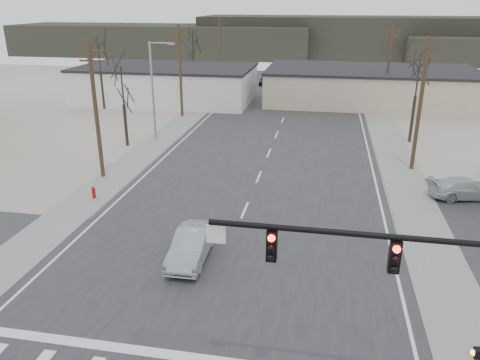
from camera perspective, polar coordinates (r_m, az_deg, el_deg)
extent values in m
plane|color=beige|center=(22.63, -3.01, -12.12)|extent=(140.00, 140.00, 0.00)
cube|color=#272629|center=(35.89, 2.53, 0.91)|extent=(18.00, 110.00, 0.05)
cube|color=#272629|center=(22.62, -3.02, -12.07)|extent=(90.00, 10.00, 0.04)
cube|color=gray|center=(43.09, -10.62, 4.04)|extent=(3.00, 90.00, 0.06)
cube|color=gray|center=(40.76, 18.50, 2.31)|extent=(3.00, 90.00, 0.06)
cylinder|color=black|center=(13.69, 13.63, -6.39)|extent=(8.40, 0.18, 0.18)
cube|color=black|center=(14.11, 18.33, -8.81)|extent=(0.32, 0.30, 1.00)
cube|color=black|center=(14.00, 3.91, -7.93)|extent=(0.32, 0.30, 1.00)
sphere|color=#FF0C05|center=(13.81, 18.57, -8.00)|extent=(0.22, 0.22, 0.22)
sphere|color=#FF0C05|center=(13.70, 3.85, -7.10)|extent=(0.22, 0.22, 0.22)
cube|color=silver|center=(14.16, -2.96, -6.62)|extent=(0.60, 0.04, 0.60)
cube|color=black|center=(16.38, 27.12, -18.30)|extent=(0.30, 0.25, 0.30)
sphere|color=#FF5905|center=(16.33, 26.59, -18.31)|extent=(0.18, 0.18, 0.18)
cylinder|color=#A50C0C|center=(32.55, -17.39, -1.63)|extent=(0.24, 0.24, 0.70)
sphere|color=#A50C0C|center=(32.41, -17.47, -0.98)|extent=(0.24, 0.24, 0.24)
cube|color=silver|center=(62.76, -8.94, 11.39)|extent=(22.00, 12.00, 4.20)
cube|color=black|center=(62.43, -9.06, 13.42)|extent=(22.30, 12.30, 0.30)
cube|color=beige|center=(63.47, 15.57, 10.90)|extent=(26.00, 14.00, 4.00)
cube|color=black|center=(63.15, 15.76, 12.81)|extent=(26.30, 14.30, 0.30)
cylinder|color=#4C3523|center=(35.17, -17.15, 8.03)|extent=(0.30, 0.30, 10.00)
cube|color=#4C3523|center=(34.53, -17.92, 14.82)|extent=(2.20, 0.12, 0.12)
cube|color=#4C3523|center=(34.60, -17.79, 13.67)|extent=(1.60, 0.12, 0.12)
cylinder|color=#4C3523|center=(53.40, -7.29, 12.96)|extent=(0.30, 0.30, 10.00)
cube|color=#4C3523|center=(52.99, -7.51, 17.46)|extent=(2.20, 0.12, 0.12)
cube|color=#4C3523|center=(53.03, -7.47, 16.70)|extent=(1.60, 0.12, 0.12)
cylinder|color=#4C3523|center=(72.58, -2.41, 15.21)|extent=(0.30, 0.30, 10.00)
cube|color=#4C3523|center=(72.27, -2.46, 18.52)|extent=(2.20, 0.12, 0.12)
cube|color=#4C3523|center=(72.30, -2.45, 17.97)|extent=(1.60, 0.12, 0.12)
cylinder|color=#4C3523|center=(37.75, 21.09, 8.40)|extent=(0.30, 0.30, 10.00)
cube|color=#4C3523|center=(37.16, 21.95, 14.71)|extent=(2.20, 0.12, 0.12)
cube|color=#4C3523|center=(37.23, 21.81, 13.65)|extent=(1.60, 0.12, 0.12)
cylinder|color=#4C3523|center=(59.25, 17.61, 12.96)|extent=(0.30, 0.30, 10.00)
cube|color=#4C3523|center=(58.87, 18.08, 16.99)|extent=(2.20, 0.12, 0.12)
cube|color=#4C3523|center=(58.91, 18.00, 16.32)|extent=(1.60, 0.12, 0.12)
cylinder|color=gray|center=(44.00, -10.58, 10.40)|extent=(0.20, 0.20, 9.00)
cylinder|color=gray|center=(43.08, -9.69, 16.15)|extent=(2.00, 0.12, 0.12)
cube|color=gray|center=(42.76, -8.37, 16.12)|extent=(0.60, 0.25, 0.18)
cylinder|color=#33261F|center=(43.51, -13.76, 6.49)|extent=(0.28, 0.28, 3.75)
cylinder|color=#33261F|center=(42.82, -14.15, 10.86)|extent=(0.14, 0.14, 3.75)
cylinder|color=#33261F|center=(46.23, 20.26, 6.95)|extent=(0.28, 0.28, 4.25)
cylinder|color=#33261F|center=(45.53, 20.87, 11.61)|extent=(0.14, 0.14, 4.25)
cylinder|color=#33261F|center=(67.78, -5.63, 12.37)|extent=(0.28, 0.28, 4.50)
cylinder|color=#33261F|center=(67.29, -5.76, 15.78)|extent=(0.14, 0.14, 4.50)
cylinder|color=#33261F|center=(71.90, 19.16, 11.63)|extent=(0.28, 0.28, 4.00)
cylinder|color=#33261F|center=(71.47, 19.51, 14.47)|extent=(0.14, 0.14, 4.00)
cylinder|color=#33261F|center=(59.62, -16.41, 10.44)|extent=(0.28, 0.28, 4.50)
cylinder|color=#33261F|center=(59.06, -16.82, 14.30)|extent=(0.14, 0.14, 4.50)
cube|color=#333026|center=(117.61, -9.55, 16.45)|extent=(70.00, 18.00, 7.00)
cube|color=#333026|center=(115.12, 16.39, 16.33)|extent=(80.00, 18.00, 9.00)
imported|color=gray|center=(24.00, -5.93, -7.89)|extent=(1.70, 4.64, 1.52)
imported|color=black|center=(59.97, 11.00, 9.50)|extent=(2.30, 4.93, 1.39)
imported|color=black|center=(74.76, 3.02, 12.02)|extent=(1.53, 3.68, 1.24)
imported|color=#B0B7BC|center=(34.42, 25.82, -0.95)|extent=(4.93, 2.76, 1.35)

